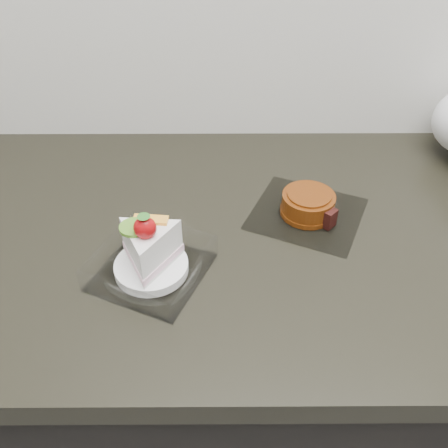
{
  "coord_description": "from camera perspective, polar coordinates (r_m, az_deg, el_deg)",
  "views": [
    {
      "loc": [
        -0.23,
        1.06,
        1.43
      ],
      "look_at": [
        -0.22,
        1.65,
        0.94
      ],
      "focal_mm": 40.0,
      "sensor_mm": 36.0,
      "label": 1
    }
  ],
  "objects": [
    {
      "name": "counter",
      "position": [
        1.19,
        11.4,
        -17.1
      ],
      "size": [
        2.04,
        0.64,
        0.9
      ],
      "color": "black",
      "rests_on": "ground"
    },
    {
      "name": "mooncake_wrap",
      "position": [
        0.85,
        9.63,
        2.0
      ],
      "size": [
        0.23,
        0.22,
        0.04
      ],
      "rotation": [
        0.0,
        0.0,
        -0.25
      ],
      "color": "white",
      "rests_on": "counter"
    },
    {
      "name": "cake_tray",
      "position": [
        0.73,
        -8.44,
        -3.8
      ],
      "size": [
        0.2,
        0.2,
        0.12
      ],
      "rotation": [
        0.0,
        0.0,
        -0.42
      ],
      "color": "white",
      "rests_on": "counter"
    }
  ]
}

